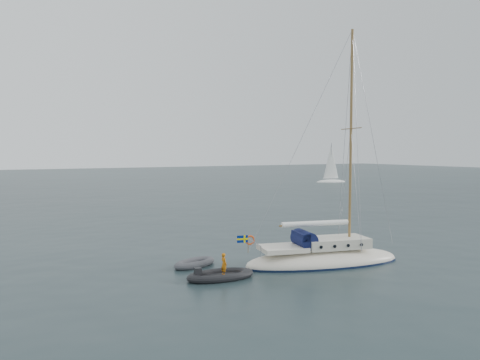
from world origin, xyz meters
TOP-DOWN VIEW (x-y plane):
  - ground at (0.00, 0.00)m, footprint 300.00×300.00m
  - sailboat at (2.20, -2.92)m, footprint 9.76×2.92m
  - dinghy at (-4.42, 0.16)m, footprint 2.77×1.25m
  - rib at (-4.31, -2.86)m, footprint 3.56×1.62m
  - distant_yacht_b at (46.90, 50.28)m, footprint 6.40×3.41m

SIDE VIEW (x-z plane):
  - ground at x=0.00m, z-range 0.00..0.00m
  - dinghy at x=-4.42m, z-range -0.02..0.37m
  - rib at x=-4.31m, z-range -0.45..0.88m
  - sailboat at x=2.20m, z-range -5.90..8.00m
  - distant_yacht_b at x=46.90m, z-range -0.62..7.87m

